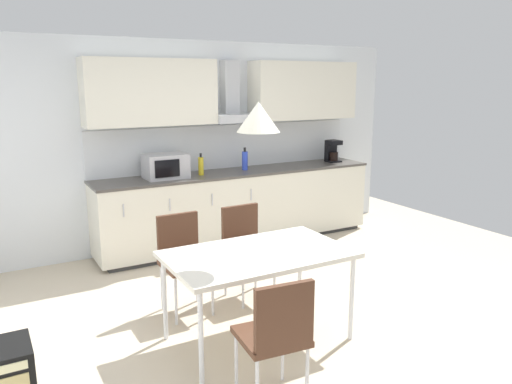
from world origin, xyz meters
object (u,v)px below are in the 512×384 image
object	(u,v)px
chair_far_right	(245,242)
pendant_lamp	(258,117)
chair_far_left	(182,253)
bottle_blue	(245,160)
dining_table	(258,258)
chair_near_left	(277,330)
microwave	(166,166)
coffee_maker	(332,151)
bottle_yellow	(201,166)

from	to	relation	value
chair_far_right	pendant_lamp	distance (m)	1.51
chair_far_left	pendant_lamp	distance (m)	1.51
bottle_blue	dining_table	distance (m)	2.59
chair_far_right	dining_table	bearing A→B (deg)	-111.32
chair_near_left	pendant_lamp	size ratio (longest dim) A/B	2.72
bottle_blue	chair_far_left	world-z (taller)	bottle_blue
microwave	bottle_blue	size ratio (longest dim) A/B	1.70
coffee_maker	dining_table	bearing A→B (deg)	-137.25
microwave	chair_near_left	world-z (taller)	microwave
bottle_yellow	chair_far_left	bearing A→B (deg)	-119.22
chair_far_right	coffee_maker	bearing A→B (deg)	34.54
coffee_maker	pendant_lamp	bearing A→B (deg)	-137.25
microwave	bottle_blue	world-z (taller)	bottle_blue
pendant_lamp	coffee_maker	bearing A→B (deg)	42.75
bottle_blue	chair_near_left	xyz separation A→B (m)	(-1.44, -3.11, -0.52)
microwave	chair_near_left	distance (m)	3.14
microwave	bottle_blue	distance (m)	1.05
microwave	dining_table	size ratio (longest dim) A/B	0.34
chair_far_left	pendant_lamp	world-z (taller)	pendant_lamp
chair_far_left	bottle_yellow	bearing A→B (deg)	60.78
bottle_yellow	dining_table	size ratio (longest dim) A/B	0.19
bottle_blue	chair_far_right	world-z (taller)	bottle_blue
coffee_maker	bottle_blue	size ratio (longest dim) A/B	1.06
chair_far_left	microwave	bearing A→B (deg)	75.51
dining_table	chair_far_right	size ratio (longest dim) A/B	1.62
bottle_yellow	pendant_lamp	xyz separation A→B (m)	(-0.49, -2.25, 0.73)
bottle_yellow	chair_far_right	size ratio (longest dim) A/B	0.30
chair_far_right	pendant_lamp	size ratio (longest dim) A/B	2.72
chair_near_left	chair_far_left	size ratio (longest dim) A/B	1.00
chair_far_right	chair_far_left	bearing A→B (deg)	180.00
bottle_blue	chair_far_left	distance (m)	2.14
coffee_maker	bottle_yellow	world-z (taller)	coffee_maker
dining_table	chair_far_left	distance (m)	0.88
dining_table	chair_far_left	bearing A→B (deg)	111.58
chair_near_left	bottle_yellow	bearing A→B (deg)	75.04
dining_table	bottle_yellow	bearing A→B (deg)	77.68
bottle_yellow	chair_far_right	bearing A→B (deg)	-97.01
chair_far_right	chair_far_left	xyz separation A→B (m)	(-0.63, 0.00, 0.00)
microwave	chair_far_left	distance (m)	1.61
microwave	coffee_maker	bearing A→B (deg)	0.62
chair_far_right	pendant_lamp	xyz separation A→B (m)	(-0.31, -0.80, 1.23)
dining_table	chair_far_right	xyz separation A→B (m)	(0.31, 0.80, -0.15)
dining_table	pendant_lamp	size ratio (longest dim) A/B	4.39
bottle_yellow	pendant_lamp	bearing A→B (deg)	-102.32
microwave	dining_table	xyz separation A→B (m)	(-0.06, -2.27, -0.38)
pendant_lamp	bottle_yellow	bearing A→B (deg)	77.68
microwave	chair_far_left	world-z (taller)	microwave
chair_near_left	pendant_lamp	world-z (taller)	pendant_lamp
chair_far_left	pendant_lamp	xyz separation A→B (m)	(0.32, -0.80, 1.23)
microwave	coffee_maker	distance (m)	2.42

